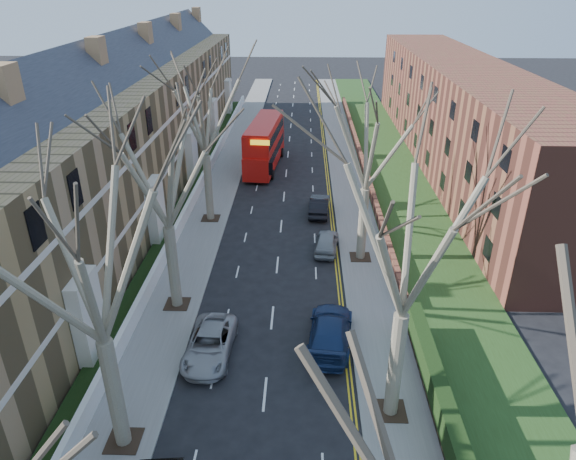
{
  "coord_description": "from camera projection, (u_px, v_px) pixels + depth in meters",
  "views": [
    {
      "loc": [
        1.64,
        -9.08,
        17.62
      ],
      "look_at": [
        0.72,
        21.07,
        2.62
      ],
      "focal_mm": 32.0,
      "sensor_mm": 36.0,
      "label": 1
    }
  ],
  "objects": [
    {
      "name": "pavement_right",
      "position": [
        347.0,
        173.0,
        50.73
      ],
      "size": [
        3.0,
        102.0,
        0.12
      ],
      "primitive_type": "cube",
      "color": "slate",
      "rests_on": "ground"
    },
    {
      "name": "tree_left_dist",
      "position": [
        202.0,
        100.0,
        36.97
      ],
      "size": [
        10.5,
        10.5,
        14.71
      ],
      "color": "#6F624F",
      "rests_on": "ground"
    },
    {
      "name": "tree_left_far",
      "position": [
        160.0,
        157.0,
        26.37
      ],
      "size": [
        10.15,
        10.15,
        14.22
      ],
      "color": "#6F624F",
      "rests_on": "ground"
    },
    {
      "name": "flats_right",
      "position": [
        460.0,
        115.0,
        51.8
      ],
      "size": [
        13.97,
        54.0,
        10.0
      ],
      "color": "brown",
      "rests_on": "ground"
    },
    {
      "name": "terrace_left",
      "position": [
        115.0,
        141.0,
        41.67
      ],
      "size": [
        9.7,
        78.0,
        13.6
      ],
      "color": "olive",
      "rests_on": "ground"
    },
    {
      "name": "pavement_left",
      "position": [
        226.0,
        172.0,
        51.05
      ],
      "size": [
        3.0,
        102.0,
        0.12
      ],
      "primitive_type": "cube",
      "color": "slate",
      "rests_on": "ground"
    },
    {
      "name": "car_right_far",
      "position": [
        319.0,
        205.0,
        42.05
      ],
      "size": [
        1.83,
        4.45,
        1.43
      ],
      "primitive_type": "imported",
      "rotation": [
        0.0,
        0.0,
        3.07
      ],
      "color": "black",
      "rests_on": "ground"
    },
    {
      "name": "car_left_far",
      "position": [
        210.0,
        344.0,
        26.27
      ],
      "size": [
        2.48,
        5.0,
        1.36
      ],
      "primitive_type": "imported",
      "rotation": [
        0.0,
        0.0,
        -0.05
      ],
      "color": "#96979B",
      "rests_on": "ground"
    },
    {
      "name": "front_wall_left",
      "position": [
        193.0,
        198.0,
        43.69
      ],
      "size": [
        0.3,
        78.0,
        1.0
      ],
      "color": "white",
      "rests_on": "ground"
    },
    {
      "name": "grass_verge_right",
      "position": [
        392.0,
        173.0,
        50.57
      ],
      "size": [
        6.0,
        102.0,
        0.06
      ],
      "color": "#233D16",
      "rests_on": "ground"
    },
    {
      "name": "car_right_mid",
      "position": [
        327.0,
        242.0,
        36.36
      ],
      "size": [
        2.05,
        4.1,
        1.34
      ],
      "primitive_type": "imported",
      "rotation": [
        0.0,
        0.0,
        3.02
      ],
      "color": "gray",
      "rests_on": "ground"
    },
    {
      "name": "car_right_near",
      "position": [
        330.0,
        331.0,
        27.05
      ],
      "size": [
        2.83,
        5.68,
        1.58
      ],
      "primitive_type": "imported",
      "rotation": [
        0.0,
        0.0,
        3.03
      ],
      "color": "navy",
      "rests_on": "ground"
    },
    {
      "name": "tree_left_mid",
      "position": [
        84.0,
        242.0,
        17.28
      ],
      "size": [
        10.5,
        10.5,
        14.71
      ],
      "color": "#6F624F",
      "rests_on": "ground"
    },
    {
      "name": "double_decker_bus",
      "position": [
        265.0,
        145.0,
        51.65
      ],
      "size": [
        3.52,
        11.16,
        4.59
      ],
      "rotation": [
        0.0,
        0.0,
        3.05
      ],
      "color": "red",
      "rests_on": "ground"
    },
    {
      "name": "tree_right_far",
      "position": [
        370.0,
        128.0,
        31.43
      ],
      "size": [
        10.15,
        10.15,
        14.22
      ],
      "color": "#6F624F",
      "rests_on": "ground"
    },
    {
      "name": "tree_right_mid",
      "position": [
        413.0,
        221.0,
        18.76
      ],
      "size": [
        10.5,
        10.5,
        14.71
      ],
      "color": "#6F624F",
      "rests_on": "ground"
    }
  ]
}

